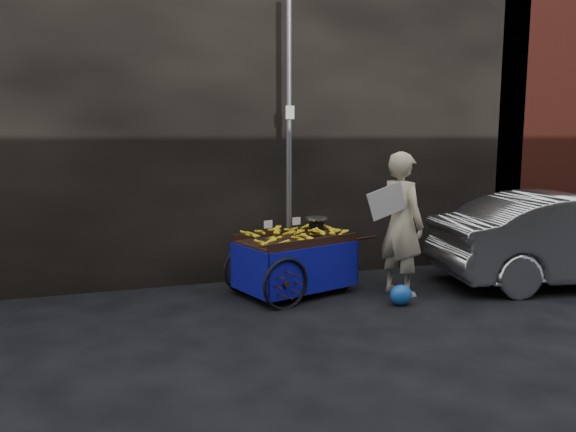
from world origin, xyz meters
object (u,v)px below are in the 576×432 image
object	(u,v)px
banana_cart	(292,245)
plastic_bag	(401,295)
vendor	(401,224)
parked_car	(574,239)

from	to	relation	value
banana_cart	plastic_bag	distance (m)	1.53
banana_cart	plastic_bag	bearing A→B (deg)	-55.88
vendor	parked_car	size ratio (longest dim) A/B	0.48
banana_cart	parked_car	size ratio (longest dim) A/B	0.54
vendor	plastic_bag	size ratio (longest dim) A/B	6.55
plastic_bag	parked_car	world-z (taller)	parked_car
banana_cart	vendor	world-z (taller)	vendor
vendor	plastic_bag	distance (m)	0.96
banana_cart	vendor	size ratio (longest dim) A/B	1.13
banana_cart	vendor	distance (m)	1.46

